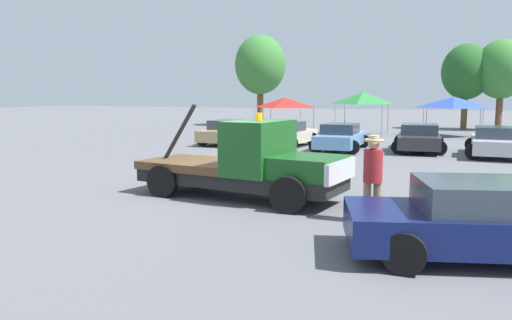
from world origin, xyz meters
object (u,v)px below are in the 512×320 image
Objects in this scene: parked_car_tan at (230,132)px; canopy_tent_green at (363,98)px; parked_car_cream at (287,135)px; tree_left at (502,69)px; parked_car_silver at (495,142)px; traffic_cone at (327,168)px; person_near_truck at (373,172)px; parked_car_skyblue at (341,137)px; tow_truck at (250,165)px; canopy_tent_blue at (454,102)px; parked_car_charcoal at (419,138)px; tree_right at (260,65)px; tree_center at (466,72)px; canopy_tent_red at (285,103)px; foreground_car at (495,221)px.

canopy_tent_green is (5.74, 9.33, 1.84)m from parked_car_tan.
parked_car_tan is 11.10m from canopy_tent_green.
tree_left reaches higher than parked_car_cream.
parked_car_silver is 12.84m from canopy_tent_green.
traffic_cone is (7.72, -8.84, -0.40)m from parked_car_tan.
person_near_truck reaches higher than parked_car_skyblue.
tow_truck is 1.70× the size of canopy_tent_blue.
tree_left is (4.65, 16.87, 3.96)m from parked_car_charcoal.
person_near_truck is 14.03m from parked_car_skyblue.
canopy_tent_blue is (-1.86, 10.51, 1.58)m from parked_car_silver.
tow_truck is 0.76× the size of tree_right.
tree_center is (5.81, 18.16, 3.80)m from parked_car_skyblue.
parked_car_cream is at bearing 177.72° from person_near_truck.
tow_truck reaches higher than traffic_cone.
canopy_tent_green is at bearing 96.23° from traffic_cone.
person_near_truck is at bearing -93.96° from tree_center.
parked_car_tan is at bearing -139.92° from canopy_tent_blue.
parked_car_skyblue is at bearing -107.75° from tree_center.
canopy_tent_green reaches higher than parked_car_skyblue.
tree_left reaches higher than canopy_tent_blue.
parked_car_tan is 0.71× the size of tree_left.
tow_truck reaches higher than parked_car_charcoal.
person_near_truck is 24.40m from canopy_tent_red.
person_near_truck is at bearing -149.28° from parked_car_cream.
person_near_truck is at bearing -64.48° from tree_right.
canopy_tent_red is (-9.50, 7.82, 1.52)m from parked_car_charcoal.
canopy_tent_red is at bearing 175.65° from person_near_truck.
canopy_tent_blue is at bearing -113.94° from tree_left.
parked_car_silver is at bearing -52.84° from canopy_tent_green.
traffic_cone is at bearing 161.03° from parked_car_charcoal.
canopy_tent_red is 6.08× the size of traffic_cone.
person_near_truck is 14.64m from parked_car_charcoal.
traffic_cone is at bearing -100.01° from tree_center.
canopy_tent_green is (-6.67, 25.58, 1.84)m from foreground_car.
foreground_car is at bearing -57.70° from traffic_cone.
parked_car_tan is at bearing -74.82° from tree_right.
tree_right is (-16.57, 31.60, 4.58)m from foreground_car.
canopy_tent_red is 5.34m from canopy_tent_green.
tree_left reaches higher than parked_car_silver.
canopy_tent_blue is at bearing 149.30° from person_near_truck.
person_near_truck is (3.39, -1.26, 0.21)m from tow_truck.
tree_right is at bearing 101.65° from foreground_car.
foreground_car is 18.23m from parked_car_cream.
tow_truck is at bearing -69.20° from tree_right.
tree_left reaches higher than tow_truck.
canopy_tent_red is 0.95× the size of canopy_tent_blue.
tow_truck is 6.41m from foreground_car.
canopy_tent_red is at bearing -141.67° from tree_center.
parked_car_cream and parked_car_charcoal have the same top height.
tow_truck is at bearing -87.51° from canopy_tent_green.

